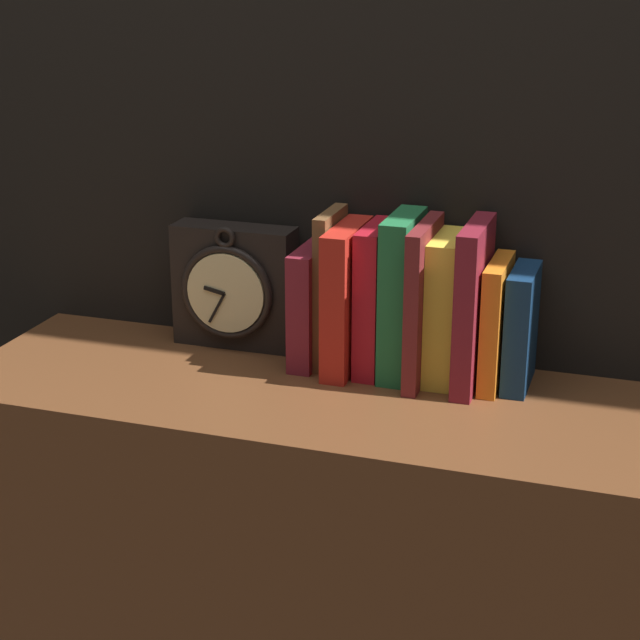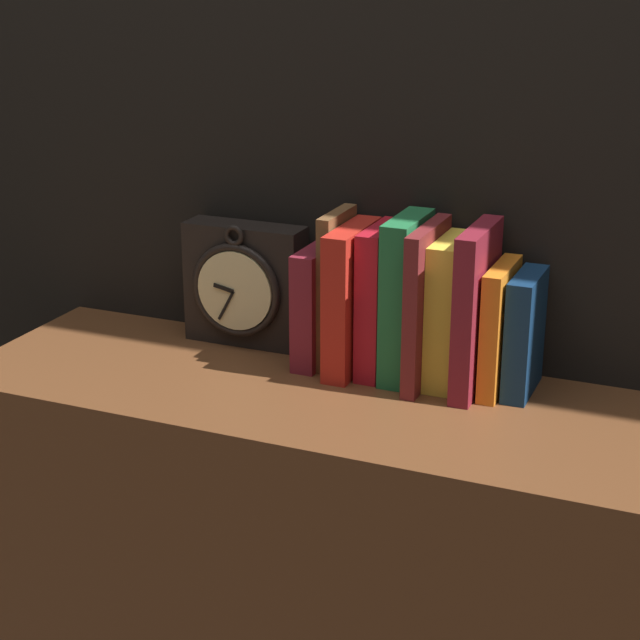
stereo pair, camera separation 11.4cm
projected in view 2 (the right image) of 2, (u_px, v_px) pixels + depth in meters
The scene contains 12 objects.
bookshelf at pixel (320, 602), 1.64m from camera, with size 1.07×0.36×0.70m.
clock at pixel (244, 285), 1.68m from camera, with size 0.19×0.07×0.20m.
book_slot0_maroon at pixel (317, 305), 1.61m from camera, with size 0.04×0.13×0.18m.
book_slot1_brown at pixel (337, 289), 1.59m from camera, with size 0.02×0.11×0.23m.
book_slot2_red at pixel (351, 299), 1.57m from camera, with size 0.04×0.15×0.22m.
book_slot3_red at pixel (380, 300), 1.56m from camera, with size 0.03×0.13×0.22m.
book_slot4_green at pixel (406, 298), 1.54m from camera, with size 0.04×0.13×0.24m.
book_slot5_maroon at pixel (426, 305), 1.52m from camera, with size 0.02×0.15×0.23m.
book_slot6_yellow at pixel (450, 312), 1.52m from camera, with size 0.04×0.12×0.21m.
book_slot7_maroon at pixel (476, 310), 1.49m from camera, with size 0.03×0.15×0.24m.
book_slot8_orange at pixel (499, 328), 1.50m from camera, with size 0.03×0.13×0.18m.
book_slot9_navy at pixel (525, 334), 1.50m from camera, with size 0.03×0.12×0.17m.
Camera 2 is at (0.55, -1.29, 1.31)m, focal length 60.00 mm.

